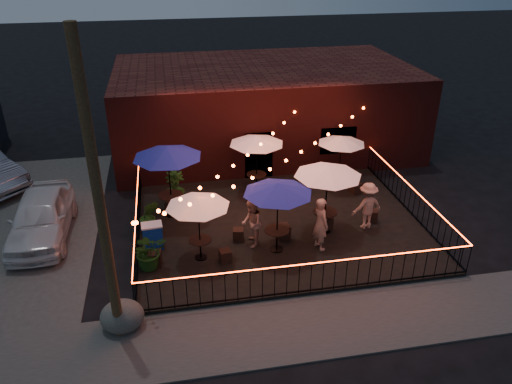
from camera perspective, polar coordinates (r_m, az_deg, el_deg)
ground at (r=16.63m, az=4.25°, el=-7.54°), size 110.00×110.00×0.00m
patio at (r=18.22m, az=2.70°, el=-3.84°), size 10.00×8.00×0.15m
sidewalk at (r=14.18m, az=7.63°, el=-14.79°), size 18.00×2.50×0.05m
brick_building at (r=24.79m, az=0.87°, el=9.66°), size 14.00×8.00×4.00m
utility_pole at (r=12.02m, az=-17.47°, el=-1.16°), size 0.26×0.26×8.00m
fence_front at (r=14.69m, az=6.30°, el=-9.76°), size 10.00×0.04×1.04m
fence_left at (r=17.58m, az=-13.37°, el=-3.64°), size 0.04×8.00×1.04m
fence_right at (r=19.58m, az=17.14°, el=-0.81°), size 0.04×8.00×1.04m
festoon_lights at (r=16.63m, az=-0.28°, el=2.53°), size 10.02×8.72×1.32m
cafe_table_0 at (r=15.39m, az=-6.68°, el=-1.21°), size 2.26×2.26×2.23m
cafe_table_1 at (r=17.89m, az=-10.11°, el=4.41°), size 3.07×3.07×2.75m
cafe_table_2 at (r=15.62m, az=2.52°, el=0.32°), size 2.39×2.39×2.47m
cafe_table_3 at (r=19.59m, az=0.07°, el=5.91°), size 2.48×2.48×2.41m
cafe_table_4 at (r=16.80m, az=8.24°, el=2.32°), size 2.52×2.52×2.54m
cafe_table_5 at (r=20.51m, az=9.76°, el=5.79°), size 2.03×2.03×2.15m
bistro_chair_0 at (r=16.21m, az=-11.47°, el=-7.46°), size 0.44×0.44×0.47m
bistro_chair_1 at (r=16.09m, az=-3.54°, el=-7.31°), size 0.40×0.40×0.41m
bistro_chair_2 at (r=19.04m, az=-9.82°, el=-1.83°), size 0.39×0.39×0.40m
bistro_chair_3 at (r=18.96m, az=-5.16°, el=-1.64°), size 0.36×0.36×0.40m
bistro_chair_4 at (r=17.14m, az=-2.03°, el=-4.89°), size 0.42×0.42×0.42m
bistro_chair_5 at (r=17.25m, az=3.12°, el=-4.52°), size 0.48×0.48×0.50m
bistro_chair_6 at (r=19.48m, az=0.49°, el=-0.54°), size 0.53×0.53×0.49m
bistro_chair_7 at (r=20.15m, az=5.63°, el=0.19°), size 0.42×0.42×0.41m
bistro_chair_8 at (r=17.90m, az=7.95°, el=-3.56°), size 0.50×0.50×0.47m
bistro_chair_9 at (r=18.70m, az=13.07°, el=-2.65°), size 0.45×0.45×0.44m
bistro_chair_10 at (r=20.84m, az=8.63°, el=1.10°), size 0.56×0.56×0.50m
bistro_chair_11 at (r=20.60m, az=11.31°, el=0.46°), size 0.47×0.47×0.45m
patron_a at (r=16.48m, az=7.39°, el=-3.60°), size 0.63×0.78×1.87m
patron_b at (r=16.53m, az=-0.50°, el=-3.59°), size 0.72×0.88×1.70m
patron_c at (r=17.95m, az=12.60°, el=-1.55°), size 1.22×0.83×1.74m
potted_shrub_a at (r=15.92m, az=-12.12°, el=-6.64°), size 1.24×1.12×1.20m
potted_shrub_b at (r=17.75m, az=-12.11°, el=-2.74°), size 0.72×0.59×1.26m
potted_shrub_c at (r=19.49m, az=-9.25°, el=0.48°), size 0.92×0.92×1.33m
cooler at (r=16.96m, az=-11.73°, el=-4.93°), size 0.71×0.54×0.89m
boulder at (r=14.20m, az=-15.05°, el=-13.56°), size 1.23×1.13×0.80m
car_white at (r=18.87m, az=-23.36°, el=-2.59°), size 1.89×4.64×1.58m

